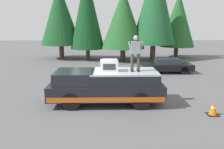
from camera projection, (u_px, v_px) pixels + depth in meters
ground_plane at (93, 104)px, 10.87m from camera, size 90.00×90.00×0.00m
pickup_truck at (106, 86)px, 10.85m from camera, size 2.01×5.54×1.65m
compressor_unit at (109, 65)px, 10.58m from camera, size 0.65×0.84×0.56m
person_on_truck_bed at (135, 52)px, 10.40m from camera, size 0.29×0.72×1.69m
parked_car_black at (166, 66)px, 17.91m from camera, size 1.64×4.10×1.16m
traffic_cone at (213, 109)px, 9.54m from camera, size 0.47×0.47×0.62m
conifer_far_left at (178, 20)px, 25.33m from camera, size 3.99×3.99×7.40m
conifer_left at (155, 1)px, 22.70m from camera, size 4.57×4.57×10.55m
conifer_center_left at (123, 19)px, 23.06m from camera, size 4.57×4.57×7.46m
conifer_center_right at (87, 10)px, 23.66m from camera, size 3.69×3.69×9.43m
conifer_right at (60, 14)px, 24.50m from camera, size 4.44×4.44×8.33m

